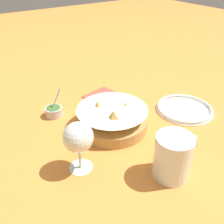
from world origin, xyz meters
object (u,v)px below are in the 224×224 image
(food_basket, at_px, (112,119))
(wine_glass, at_px, (78,139))
(side_plate, at_px, (184,109))
(beer_mug, at_px, (173,158))
(sauce_cup, at_px, (54,111))

(food_basket, bearing_deg, wine_glass, -149.18)
(side_plate, bearing_deg, beer_mug, -144.66)
(sauce_cup, height_order, side_plate, sauce_cup)
(wine_glass, height_order, beer_mug, wine_glass)
(wine_glass, distance_m, beer_mug, 0.23)
(beer_mug, xyz_separation_m, side_plate, (0.26, 0.18, -0.05))
(wine_glass, bearing_deg, side_plate, 4.87)
(wine_glass, xyz_separation_m, beer_mug, (0.17, -0.15, -0.04))
(food_basket, relative_size, wine_glass, 1.63)
(side_plate, bearing_deg, food_basket, 166.57)
(sauce_cup, distance_m, wine_glass, 0.28)
(food_basket, xyz_separation_m, side_plate, (0.27, -0.06, -0.02))
(sauce_cup, bearing_deg, food_basket, -53.32)
(food_basket, xyz_separation_m, sauce_cup, (-0.12, 0.17, -0.01))
(sauce_cup, height_order, wine_glass, wine_glass)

